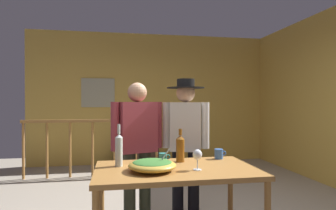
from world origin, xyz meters
TOP-DOWN VIEW (x-y plane):
  - back_wall at (0.00, 3.30)m, footprint 5.17×0.10m
  - side_wall_right at (2.59, 0.99)m, footprint 0.10×4.95m
  - framed_picture at (-1.15, 3.24)m, footprint 0.68×0.03m
  - stair_railing at (-0.38, 2.31)m, footprint 3.16×0.10m
  - tv_console at (-0.37, 2.95)m, footprint 0.90×0.40m
  - flat_screen_tv at (-0.37, 2.92)m, footprint 0.47×0.12m
  - serving_table at (-0.26, -0.56)m, footprint 1.36×0.81m
  - salad_bowl at (-0.47, -0.64)m, footprint 0.39×0.39m
  - wine_glass at (-0.10, -0.67)m, footprint 0.08×0.08m
  - wine_bottle_amber at (-0.17, -0.33)m, footprint 0.08×0.08m
  - wine_bottle_clear at (-0.74, -0.42)m, footprint 0.06×0.06m
  - mug_blue at (0.24, -0.26)m, footprint 0.12×0.08m
  - mug_teal at (-0.33, -0.29)m, footprint 0.11×0.07m
  - person_standing_left at (-0.53, 0.23)m, footprint 0.57×0.33m
  - person_standing_right at (0.02, 0.23)m, footprint 0.51×0.43m

SIDE VIEW (x-z plane):
  - tv_console at x=-0.37m, z-range 0.00..0.48m
  - stair_railing at x=-0.38m, z-range 0.11..1.18m
  - serving_table at x=-0.26m, z-range 0.31..1.08m
  - flat_screen_tv at x=-0.37m, z-range 0.52..0.88m
  - mug_teal at x=-0.33m, z-range 0.77..0.85m
  - mug_blue at x=0.24m, z-range 0.77..0.86m
  - salad_bowl at x=-0.47m, z-range 0.72..0.92m
  - wine_glass at x=-0.10m, z-range 0.80..0.97m
  - wine_bottle_amber at x=-0.17m, z-range 0.74..1.05m
  - person_standing_left at x=-0.53m, z-range 0.14..1.68m
  - wine_bottle_clear at x=-0.74m, z-range 0.73..1.10m
  - person_standing_right at x=0.02m, z-range 0.14..1.73m
  - back_wall at x=0.00m, z-range 0.00..2.80m
  - side_wall_right at x=2.59m, z-range 0.00..2.80m
  - framed_picture at x=-1.15m, z-range 1.22..1.82m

